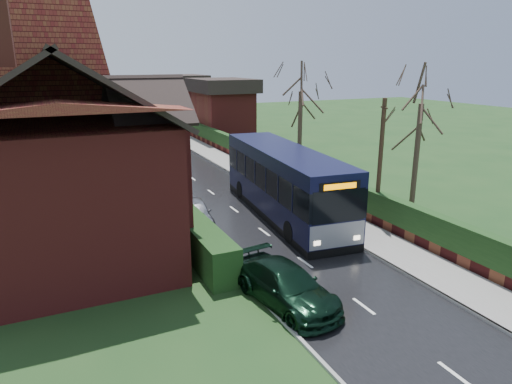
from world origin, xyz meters
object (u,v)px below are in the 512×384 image
car_silver (195,212)px  bus_stop_sign (293,180)px  brick_house (65,151)px  car_green (286,286)px  bus (284,183)px  telegraph_pole (380,163)px

car_silver → bus_stop_sign: bearing=10.9°
brick_house → car_silver: 7.00m
car_green → bus_stop_sign: size_ratio=1.86×
bus_stop_sign → brick_house: bearing=-173.4°
car_green → bus_stop_sign: 11.21m
car_green → car_silver: bearing=84.8°
brick_house → car_green: brick_house is taller
bus → car_green: (-4.55, -8.63, -1.16)m
bus_stop_sign → car_green: bearing=-114.9°
bus_stop_sign → telegraph_pole: telegraph_pole is taller
telegraph_pole → car_silver: bearing=176.1°
bus → car_silver: bus is taller
car_green → bus: bearing=54.3°
bus_stop_sign → telegraph_pole: size_ratio=0.39×
car_silver → car_green: 9.22m
car_silver → telegraph_pole: size_ratio=0.60×
brick_house → car_green: size_ratio=3.06×
car_green → telegraph_pole: size_ratio=0.73×
bus → car_green: bus is taller
car_green → telegraph_pole: (8.16, 5.15, 2.63)m
car_silver → telegraph_pole: telegraph_pole is taller
brick_house → car_green: (6.38, -9.40, -3.68)m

